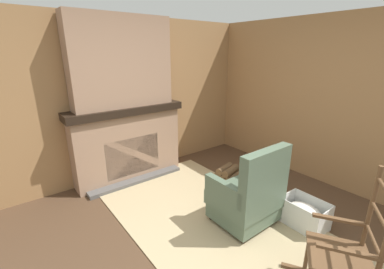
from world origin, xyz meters
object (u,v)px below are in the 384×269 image
object	(u,v)px
rocking_chair	(344,260)
storage_case	(154,98)
oil_lamp_vase	(92,104)
laundry_basket	(304,213)
armchair	(248,197)
firewood_stack	(228,173)

from	to	relation	value
rocking_chair	storage_case	distance (m)	3.25
rocking_chair	storage_case	world-z (taller)	storage_case
oil_lamp_vase	storage_case	distance (m)	1.00
laundry_basket	storage_case	world-z (taller)	storage_case
rocking_chair	armchair	bearing A→B (deg)	-40.48
rocking_chair	laundry_basket	world-z (taller)	rocking_chair
firewood_stack	armchair	bearing A→B (deg)	-34.02
armchair	firewood_stack	xyz separation A→B (m)	(-0.95, 0.64, -0.27)
armchair	rocking_chair	size ratio (longest dim) A/B	0.87
armchair	oil_lamp_vase	bearing A→B (deg)	27.83
rocking_chair	firewood_stack	bearing A→B (deg)	-53.13
laundry_basket	storage_case	bearing A→B (deg)	-167.08
rocking_chair	oil_lamp_vase	bearing A→B (deg)	-16.08
armchair	firewood_stack	bearing A→B (deg)	-33.79
armchair	rocking_chair	distance (m)	1.14
storage_case	laundry_basket	bearing A→B (deg)	12.92
armchair	laundry_basket	world-z (taller)	armchair
storage_case	oil_lamp_vase	bearing A→B (deg)	-90.01
firewood_stack	laundry_basket	world-z (taller)	laundry_basket
oil_lamp_vase	storage_case	bearing A→B (deg)	89.99
armchair	firewood_stack	distance (m)	1.17
firewood_stack	laundry_basket	xyz separation A→B (m)	(1.39, -0.13, 0.07)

